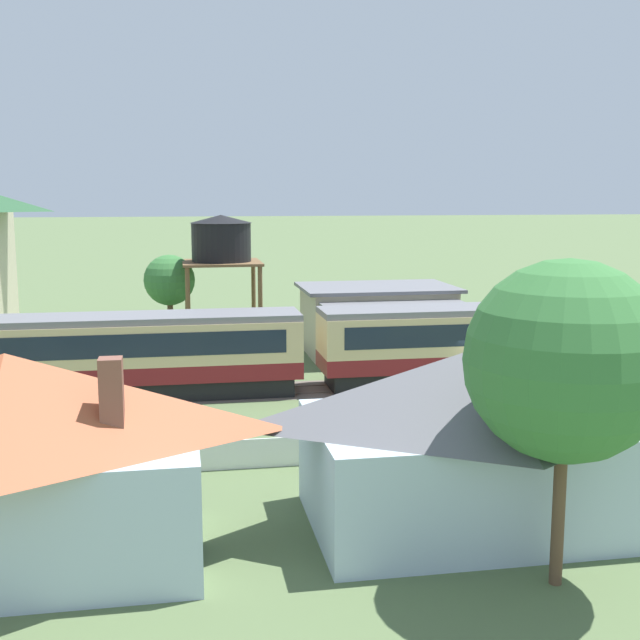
# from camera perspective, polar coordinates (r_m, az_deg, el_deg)

# --- Properties ---
(ground_plane) EXTENTS (600.00, 600.00, 0.00)m
(ground_plane) POSITION_cam_1_polar(r_m,az_deg,el_deg) (40.30, 11.15, -4.76)
(ground_plane) COLOR #566B42
(passenger_train) EXTENTS (85.18, 3.23, 3.91)m
(passenger_train) POSITION_cam_1_polar(r_m,az_deg,el_deg) (38.78, -0.34, -1.85)
(passenger_train) COLOR maroon
(passenger_train) RESTS_ON ground_plane
(railway_track) EXTENTS (126.26, 3.60, 0.04)m
(railway_track) POSITION_cam_1_polar(r_m,az_deg,el_deg) (38.78, -6.45, -5.18)
(railway_track) COLOR #665B51
(railway_track) RESTS_ON ground_plane
(station_building) EXTENTS (9.07, 7.52, 4.03)m
(station_building) POSITION_cam_1_polar(r_m,az_deg,el_deg) (47.97, 4.06, 0.08)
(station_building) COLOR #BCB293
(station_building) RESTS_ON ground_plane
(water_tower) EXTENTS (4.86, 4.86, 8.14)m
(water_tower) POSITION_cam_1_polar(r_m,az_deg,el_deg) (50.75, -7.03, 5.51)
(water_tower) COLOR brown
(water_tower) RESTS_ON ground_plane
(cottage_terracotta_roof) EXTENTS (10.11, 5.70, 5.57)m
(cottage_terracotta_roof) POSITION_cam_1_polar(r_m,az_deg,el_deg) (21.91, -21.13, -9.10)
(cottage_terracotta_roof) COLOR silver
(cottage_terracotta_roof) RESTS_ON ground_plane
(cottage_grey_roof) EXTENTS (10.00, 6.25, 5.17)m
(cottage_grey_roof) POSITION_cam_1_polar(r_m,az_deg,el_deg) (23.51, 10.92, -7.94)
(cottage_grey_roof) COLOR silver
(cottage_grey_roof) RESTS_ON ground_plane
(yard_tree_0) EXTENTS (3.25, 3.25, 5.61)m
(yard_tree_0) POSITION_cam_1_polar(r_m,az_deg,el_deg) (52.06, -10.66, 2.78)
(yard_tree_0) COLOR brown
(yard_tree_0) RESTS_ON ground_plane
(yard_tree_1) EXTENTS (4.82, 4.82, 8.00)m
(yard_tree_1) POSITION_cam_1_polar(r_m,az_deg,el_deg) (19.69, 17.09, -2.81)
(yard_tree_1) COLOR brown
(yard_tree_1) RESTS_ON ground_plane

